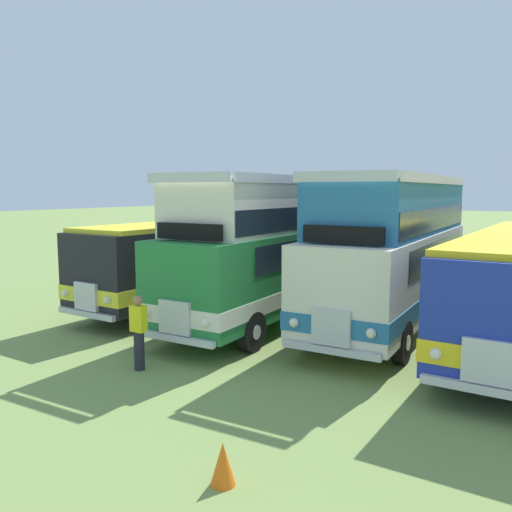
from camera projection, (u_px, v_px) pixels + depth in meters
name	position (u px, v px, depth m)	size (l,w,h in m)	color
bus_first_in_row	(195.00, 256.00, 18.79)	(2.95, 9.82, 2.99)	black
bus_second_in_row	(280.00, 244.00, 16.84)	(2.66, 10.69, 4.52)	#237538
bus_third_in_row	(394.00, 249.00, 15.53)	(2.69, 9.75, 4.52)	silver
cone_mid_row	(223.00, 464.00, 7.26)	(0.36, 0.36, 0.62)	orange
marshal_person	(139.00, 332.00, 11.88)	(0.36, 0.24, 1.73)	#23232D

